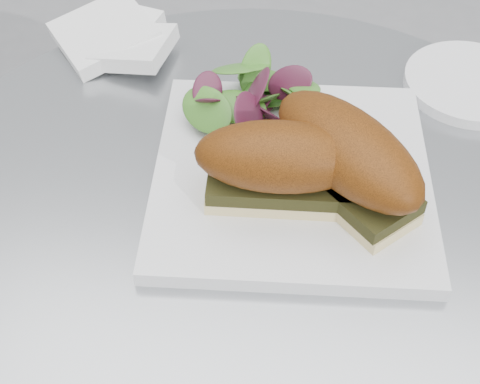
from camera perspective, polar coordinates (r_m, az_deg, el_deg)
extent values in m
cylinder|color=#A9ADB1|center=(0.61, 1.16, -3.00)|extent=(0.70, 0.70, 0.02)
cube|color=white|center=(0.63, 4.42, 1.41)|extent=(0.28, 0.28, 0.02)
cube|color=beige|center=(0.60, 3.21, -0.04)|extent=(0.13, 0.06, 0.01)
cube|color=black|center=(0.59, 3.27, 0.86)|extent=(0.13, 0.06, 0.01)
ellipsoid|color=#612D09|center=(0.57, 3.40, 3.02)|extent=(0.15, 0.08, 0.06)
cube|color=beige|center=(0.61, 8.69, 0.61)|extent=(0.14, 0.14, 0.01)
cube|color=black|center=(0.60, 8.84, 1.49)|extent=(0.14, 0.14, 0.01)
ellipsoid|color=#612D09|center=(0.58, 9.18, 3.63)|extent=(0.17, 0.17, 0.06)
cylinder|color=white|center=(0.78, 19.02, 8.78)|extent=(0.14, 0.14, 0.01)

